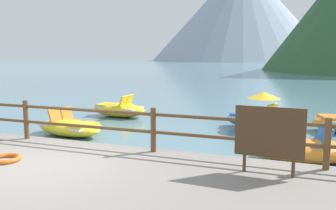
{
  "coord_description": "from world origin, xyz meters",
  "views": [
    {
      "loc": [
        4.69,
        -5.41,
        2.49
      ],
      "look_at": [
        0.72,
        5.0,
        0.9
      ],
      "focal_mm": 38.84,
      "sensor_mm": 36.0,
      "label": 1
    }
  ],
  "objects_px": {
    "pedal_boat_4": "(70,127)",
    "sign_board": "(269,133)",
    "pedal_boat_3": "(306,150)",
    "life_ring": "(5,159)",
    "pedal_boat_1": "(260,117)",
    "pedal_boat_5": "(119,109)"
  },
  "relations": [
    {
      "from": "pedal_boat_4",
      "to": "sign_board",
      "type": "bearing_deg",
      "value": -24.46
    },
    {
      "from": "pedal_boat_4",
      "to": "pedal_boat_3",
      "type": "bearing_deg",
      "value": -2.91
    },
    {
      "from": "life_ring",
      "to": "pedal_boat_4",
      "type": "xyz_separation_m",
      "value": [
        -1.25,
        3.79,
        -0.19
      ]
    },
    {
      "from": "sign_board",
      "to": "pedal_boat_3",
      "type": "xyz_separation_m",
      "value": [
        0.62,
        2.45,
        -0.85
      ]
    },
    {
      "from": "pedal_boat_1",
      "to": "sign_board",
      "type": "bearing_deg",
      "value": -81.88
    },
    {
      "from": "sign_board",
      "to": "pedal_boat_1",
      "type": "bearing_deg",
      "value": 98.12
    },
    {
      "from": "life_ring",
      "to": "pedal_boat_5",
      "type": "xyz_separation_m",
      "value": [
        -1.45,
        7.29,
        -0.16
      ]
    },
    {
      "from": "life_ring",
      "to": "pedal_boat_5",
      "type": "height_order",
      "value": "pedal_boat_5"
    },
    {
      "from": "sign_board",
      "to": "pedal_boat_3",
      "type": "distance_m",
      "value": 2.67
    },
    {
      "from": "sign_board",
      "to": "pedal_boat_5",
      "type": "xyz_separation_m",
      "value": [
        -6.35,
        6.29,
        -0.84
      ]
    },
    {
      "from": "sign_board",
      "to": "life_ring",
      "type": "xyz_separation_m",
      "value": [
        -4.9,
        -1.0,
        -0.68
      ]
    },
    {
      "from": "pedal_boat_3",
      "to": "pedal_boat_4",
      "type": "height_order",
      "value": "pedal_boat_3"
    },
    {
      "from": "pedal_boat_3",
      "to": "pedal_boat_5",
      "type": "height_order",
      "value": "pedal_boat_5"
    },
    {
      "from": "pedal_boat_4",
      "to": "pedal_boat_5",
      "type": "height_order",
      "value": "pedal_boat_5"
    },
    {
      "from": "pedal_boat_3",
      "to": "pedal_boat_5",
      "type": "distance_m",
      "value": 7.96
    },
    {
      "from": "pedal_boat_1",
      "to": "pedal_boat_3",
      "type": "distance_m",
      "value": 3.64
    },
    {
      "from": "pedal_boat_1",
      "to": "pedal_boat_3",
      "type": "xyz_separation_m",
      "value": [
        1.45,
        -3.34,
        -0.13
      ]
    },
    {
      "from": "pedal_boat_5",
      "to": "life_ring",
      "type": "bearing_deg",
      "value": -78.72
    },
    {
      "from": "pedal_boat_4",
      "to": "pedal_boat_5",
      "type": "xyz_separation_m",
      "value": [
        -0.21,
        3.5,
        0.04
      ]
    },
    {
      "from": "sign_board",
      "to": "pedal_boat_1",
      "type": "distance_m",
      "value": 5.89
    },
    {
      "from": "life_ring",
      "to": "pedal_boat_4",
      "type": "distance_m",
      "value": 3.99
    },
    {
      "from": "sign_board",
      "to": "life_ring",
      "type": "height_order",
      "value": "sign_board"
    }
  ]
}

